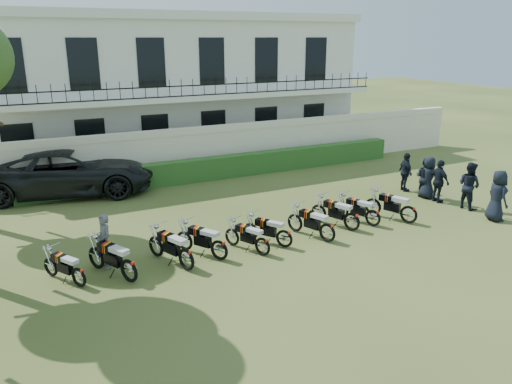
# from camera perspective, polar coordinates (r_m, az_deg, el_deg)

# --- Properties ---
(ground) EXTENTS (100.00, 100.00, 0.00)m
(ground) POSITION_cam_1_polar(r_m,az_deg,el_deg) (16.68, 3.37, -4.63)
(ground) COLOR #35451B
(ground) RESTS_ON ground
(perimeter_wall) EXTENTS (30.00, 0.35, 2.30)m
(perimeter_wall) POSITION_cam_1_polar(r_m,az_deg,el_deg) (23.30, -6.43, 4.68)
(perimeter_wall) COLOR #F2E5CB
(perimeter_wall) RESTS_ON ground
(hedge) EXTENTS (18.00, 0.60, 1.00)m
(hedge) POSITION_cam_1_polar(r_m,az_deg,el_deg) (23.09, -3.35, 2.93)
(hedge) COLOR #274C1B
(hedge) RESTS_ON ground
(building) EXTENTS (20.40, 9.60, 7.40)m
(building) POSITION_cam_1_polar(r_m,az_deg,el_deg) (28.53, -10.88, 11.95)
(building) COLOR silver
(building) RESTS_ON ground
(motorcycle_0) EXTENTS (0.93, 1.49, 0.92)m
(motorcycle_0) POSITION_cam_1_polar(r_m,az_deg,el_deg) (13.77, -19.64, -8.68)
(motorcycle_0) COLOR black
(motorcycle_0) RESTS_ON ground
(motorcycle_1) EXTENTS (1.03, 1.85, 1.10)m
(motorcycle_1) POSITION_cam_1_polar(r_m,az_deg,el_deg) (13.60, -14.35, -8.12)
(motorcycle_1) COLOR black
(motorcycle_1) RESTS_ON ground
(motorcycle_2) EXTENTS (0.90, 1.89, 1.09)m
(motorcycle_2) POSITION_cam_1_polar(r_m,az_deg,el_deg) (13.96, -7.99, -7.06)
(motorcycle_2) COLOR black
(motorcycle_2) RESTS_ON ground
(motorcycle_3) EXTENTS (1.06, 1.68, 1.04)m
(motorcycle_3) POSITION_cam_1_polar(r_m,az_deg,el_deg) (14.48, -4.23, -6.10)
(motorcycle_3) COLOR black
(motorcycle_3) RESTS_ON ground
(motorcycle_4) EXTENTS (0.85, 1.62, 0.95)m
(motorcycle_4) POSITION_cam_1_polar(r_m,az_deg,el_deg) (14.76, 0.76, -5.76)
(motorcycle_4) COLOR black
(motorcycle_4) RESTS_ON ground
(motorcycle_5) EXTENTS (1.06, 1.52, 0.96)m
(motorcycle_5) POSITION_cam_1_polar(r_m,az_deg,el_deg) (15.32, 3.27, -4.87)
(motorcycle_5) COLOR black
(motorcycle_5) RESTS_ON ground
(motorcycle_6) EXTENTS (0.83, 1.82, 1.04)m
(motorcycle_6) POSITION_cam_1_polar(r_m,az_deg,el_deg) (15.84, 8.18, -4.13)
(motorcycle_6) COLOR black
(motorcycle_6) RESTS_ON ground
(motorcycle_7) EXTENTS (0.89, 1.84, 1.06)m
(motorcycle_7) POSITION_cam_1_polar(r_m,az_deg,el_deg) (16.88, 10.92, -2.87)
(motorcycle_7) COLOR black
(motorcycle_7) RESTS_ON ground
(motorcycle_8) EXTENTS (0.85, 1.72, 0.99)m
(motorcycle_8) POSITION_cam_1_polar(r_m,az_deg,el_deg) (17.45, 13.25, -2.46)
(motorcycle_8) COLOR black
(motorcycle_8) RESTS_ON ground
(motorcycle_9) EXTENTS (0.95, 1.85, 1.08)m
(motorcycle_9) POSITION_cam_1_polar(r_m,az_deg,el_deg) (18.01, 17.10, -2.01)
(motorcycle_9) COLOR black
(motorcycle_9) RESTS_ON ground
(suv) EXTENTS (7.29, 4.51, 1.88)m
(suv) POSITION_cam_1_polar(r_m,az_deg,el_deg) (21.87, -20.63, 2.20)
(suv) COLOR black
(suv) RESTS_ON ground
(inspector) EXTENTS (0.50, 0.65, 1.58)m
(inspector) POSITION_cam_1_polar(r_m,az_deg,el_deg) (14.53, -16.91, -5.43)
(inspector) COLOR slate
(inspector) RESTS_ON ground
(officer_0) EXTENTS (0.81, 1.02, 1.82)m
(officer_0) POSITION_cam_1_polar(r_m,az_deg,el_deg) (19.39, 25.87, -0.38)
(officer_0) COLOR black
(officer_0) RESTS_ON ground
(officer_1) EXTENTS (0.72, 0.91, 1.79)m
(officer_1) POSITION_cam_1_polar(r_m,az_deg,el_deg) (20.34, 23.17, 0.70)
(officer_1) COLOR black
(officer_1) RESTS_ON ground
(officer_2) EXTENTS (0.46, 1.01, 1.69)m
(officer_2) POSITION_cam_1_polar(r_m,az_deg,el_deg) (20.67, 20.19, 1.15)
(officer_2) COLOR black
(officer_2) RESTS_ON ground
(officer_3) EXTENTS (0.74, 0.94, 1.69)m
(officer_3) POSITION_cam_1_polar(r_m,az_deg,el_deg) (21.09, 19.08, 1.57)
(officer_3) COLOR black
(officer_3) RESTS_ON ground
(officer_4) EXTENTS (0.78, 0.91, 1.62)m
(officer_4) POSITION_cam_1_polar(r_m,az_deg,el_deg) (21.22, 18.72, 1.60)
(officer_4) COLOR black
(officer_4) RESTS_ON ground
(officer_5) EXTENTS (0.64, 1.03, 1.63)m
(officer_5) POSITION_cam_1_polar(r_m,az_deg,el_deg) (21.77, 16.73, 2.18)
(officer_5) COLOR black
(officer_5) RESTS_ON ground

